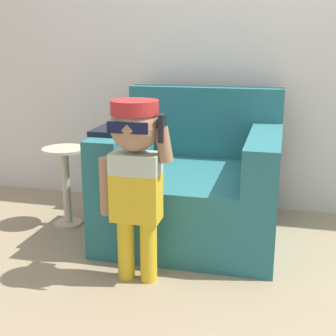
{
  "coord_description": "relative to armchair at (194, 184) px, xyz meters",
  "views": [
    {
      "loc": [
        0.27,
        -2.62,
        1.2
      ],
      "look_at": [
        -0.33,
        -0.2,
        0.52
      ],
      "focal_mm": 50.0,
      "sensor_mm": 36.0,
      "label": 1
    }
  ],
  "objects": [
    {
      "name": "side_table",
      "position": [
        -0.84,
        -0.09,
        -0.0
      ],
      "size": [
        0.28,
        0.28,
        0.53
      ],
      "color": "beige",
      "rests_on": "ground_plane"
    },
    {
      "name": "armchair",
      "position": [
        0.0,
        0.0,
        0.0
      ],
      "size": [
        1.06,
        1.0,
        0.9
      ],
      "color": "#286B70",
      "rests_on": "ground_plane"
    },
    {
      "name": "person_child",
      "position": [
        -0.17,
        -0.69,
        0.3
      ],
      "size": [
        0.38,
        0.28,
        0.93
      ],
      "color": "gold",
      "rests_on": "ground_plane"
    },
    {
      "name": "wall_back",
      "position": [
        0.25,
        0.59,
        0.98
      ],
      "size": [
        10.0,
        0.05,
        2.6
      ],
      "color": "silver",
      "rests_on": "ground_plane"
    },
    {
      "name": "ground_plane",
      "position": [
        0.25,
        -0.17,
        -0.32
      ],
      "size": [
        10.0,
        10.0,
        0.0
      ],
      "primitive_type": "plane",
      "color": "#998466"
    }
  ]
}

